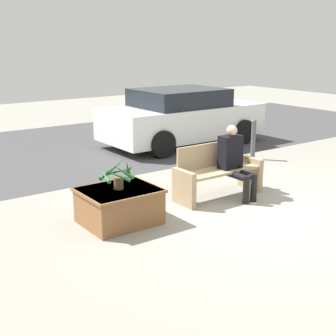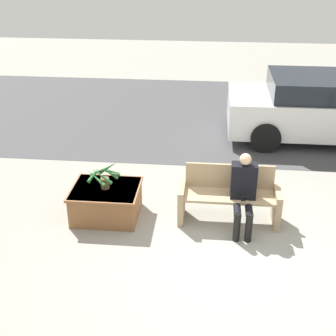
% 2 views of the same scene
% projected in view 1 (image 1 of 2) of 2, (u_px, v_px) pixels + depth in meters
% --- Properties ---
extents(ground_plane, '(30.00, 30.00, 0.00)m').
position_uv_depth(ground_plane, '(261.00, 213.00, 7.03)').
color(ground_plane, gray).
extents(road_surface, '(20.00, 6.00, 0.01)m').
position_uv_depth(road_surface, '(86.00, 145.00, 11.60)').
color(road_surface, '#424244').
rests_on(road_surface, ground_plane).
extents(bench, '(1.55, 0.51, 0.87)m').
position_uv_depth(bench, '(217.00, 172.00, 7.69)').
color(bench, tan).
rests_on(bench, ground_plane).
extents(person_seated, '(0.38, 0.64, 1.19)m').
position_uv_depth(person_seated, '(235.00, 159.00, 7.59)').
color(person_seated, black).
rests_on(person_seated, ground_plane).
extents(planter_box, '(1.05, 0.90, 0.50)m').
position_uv_depth(planter_box, '(119.00, 205.00, 6.57)').
color(planter_box, brown).
rests_on(planter_box, ground_plane).
extents(potted_plant, '(0.55, 0.55, 0.46)m').
position_uv_depth(potted_plant, '(118.00, 174.00, 6.46)').
color(potted_plant, brown).
rests_on(potted_plant, planter_box).
extents(parked_car, '(3.99, 1.98, 1.38)m').
position_uv_depth(parked_car, '(182.00, 117.00, 11.56)').
color(parked_car, silver).
rests_on(parked_car, ground_plane).
extents(bollard_post, '(0.11, 0.11, 0.88)m').
position_uv_depth(bollard_post, '(253.00, 139.00, 10.11)').
color(bollard_post, '#4C4C51').
rests_on(bollard_post, ground_plane).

